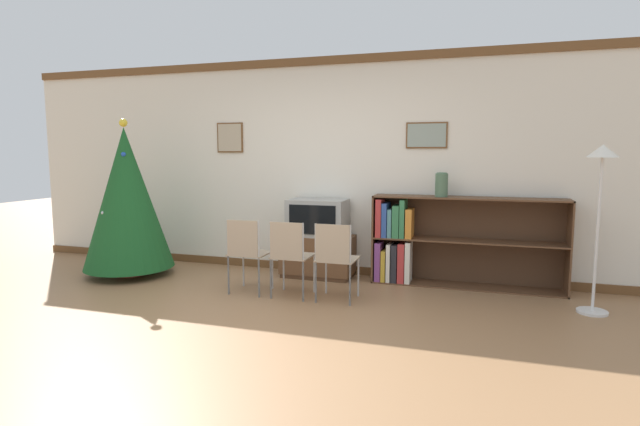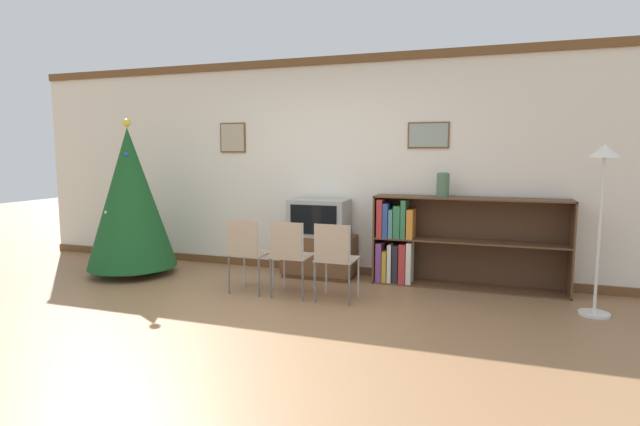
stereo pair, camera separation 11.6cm
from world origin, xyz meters
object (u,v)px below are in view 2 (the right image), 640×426
object	(u,v)px
vase	(443,185)
folding_chair_center	(290,254)
tv_console	(319,256)
standing_lamp	(603,185)
bookshelf	(432,242)
television	(319,218)
folding_chair_right	(335,257)
folding_chair_left	(247,251)
christmas_tree	(130,198)

from	to	relation	value
vase	folding_chair_center	bearing A→B (deg)	-146.25
tv_console	folding_chair_center	size ratio (longest dim) A/B	1.07
standing_lamp	bookshelf	bearing A→B (deg)	158.87
television	folding_chair_right	xyz separation A→B (m)	(0.50, -0.95, -0.27)
folding_chair_left	vase	world-z (taller)	vase
bookshelf	standing_lamp	distance (m)	1.86
folding_chair_left	vase	bearing A→B (deg)	26.52
folding_chair_center	folding_chair_right	distance (m)	0.50
folding_chair_right	vase	bearing A→B (deg)	45.32
tv_console	bookshelf	world-z (taller)	bookshelf
folding_chair_right	standing_lamp	bearing A→B (deg)	9.29
television	christmas_tree	bearing A→B (deg)	-164.51
folding_chair_center	bookshelf	bearing A→B (deg)	36.95
christmas_tree	tv_console	bearing A→B (deg)	15.55
standing_lamp	tv_console	bearing A→B (deg)	169.39
folding_chair_right	bookshelf	size ratio (longest dim) A/B	0.39
christmas_tree	folding_chair_right	bearing A→B (deg)	-6.54
tv_console	folding_chair_right	world-z (taller)	folding_chair_right
tv_console	folding_chair_center	bearing A→B (deg)	-90.00
bookshelf	folding_chair_right	bearing A→B (deg)	-130.06
tv_console	folding_chair_left	size ratio (longest dim) A/B	1.07
christmas_tree	vase	world-z (taller)	christmas_tree
folding_chair_right	folding_chair_left	bearing A→B (deg)	180.00
television	folding_chair_left	world-z (taller)	television
tv_console	television	xyz separation A→B (m)	(0.00, -0.00, 0.48)
folding_chair_left	bookshelf	bearing A→B (deg)	28.82
folding_chair_left	folding_chair_right	distance (m)	0.99
folding_chair_left	folding_chair_right	bearing A→B (deg)	0.00
standing_lamp	folding_chair_left	bearing A→B (deg)	-173.36
television	folding_chair_right	world-z (taller)	television
bookshelf	tv_console	bearing A→B (deg)	-177.28
folding_chair_left	standing_lamp	bearing A→B (deg)	6.64
television	vase	distance (m)	1.53
folding_chair_right	vase	size ratio (longest dim) A/B	2.98
television	standing_lamp	xyz separation A→B (m)	(2.95, -0.55, 0.49)
tv_console	bookshelf	distance (m)	1.38
television	bookshelf	size ratio (longest dim) A/B	0.33
christmas_tree	folding_chair_left	world-z (taller)	christmas_tree
folding_chair_center	bookshelf	distance (m)	1.69
folding_chair_center	television	bearing A→B (deg)	90.00
christmas_tree	folding_chair_left	xyz separation A→B (m)	(1.78, -0.32, -0.49)
tv_console	vase	bearing A→B (deg)	1.01
tv_console	bookshelf	size ratio (longest dim) A/B	0.41
folding_chair_right	vase	xyz separation A→B (m)	(0.97, 0.98, 0.70)
folding_chair_right	bookshelf	distance (m)	1.33
bookshelf	folding_chair_center	bearing A→B (deg)	-143.05
tv_console	standing_lamp	size ratio (longest dim) A/B	0.55
bookshelf	standing_lamp	bearing A→B (deg)	-21.13
tv_console	folding_chair_right	distance (m)	1.10
folding_chair_left	folding_chair_center	bearing A→B (deg)	0.00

